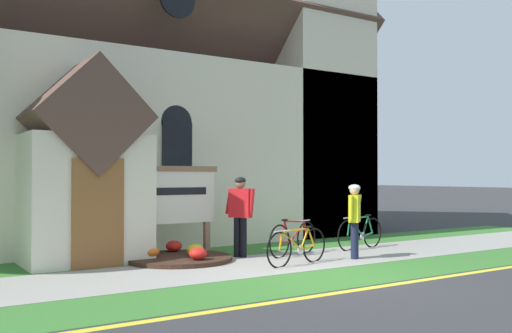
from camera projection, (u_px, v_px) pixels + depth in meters
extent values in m
plane|color=#333335|center=(215.00, 252.00, 13.19)|extent=(140.00, 140.00, 0.00)
cube|color=#99968E|center=(240.00, 266.00, 11.02)|extent=(32.00, 2.37, 0.01)
cube|color=#38722D|center=(303.00, 282.00, 9.36)|extent=(32.00, 1.59, 0.01)
cube|color=#38722D|center=(193.00, 254.00, 12.73)|extent=(24.00, 1.71, 0.01)
cube|color=yellow|center=(341.00, 292.00, 8.57)|extent=(28.00, 0.16, 0.01)
cube|color=beige|center=(108.00, 156.00, 17.66)|extent=(13.31, 9.98, 4.74)
cube|color=brown|center=(109.00, 24.00, 17.72)|extent=(13.81, 10.16, 10.16)
cube|color=beige|center=(311.00, 51.00, 17.58)|extent=(2.85, 2.85, 11.32)
cube|color=beige|center=(86.00, 199.00, 11.48)|extent=(2.40, 1.60, 2.60)
cube|color=brown|center=(86.00, 118.00, 11.51)|extent=(2.40, 1.80, 2.40)
cube|color=brown|center=(98.00, 213.00, 10.79)|extent=(1.00, 0.06, 2.10)
cube|color=black|center=(177.00, 162.00, 13.45)|extent=(0.76, 0.06, 1.90)
cone|color=black|center=(177.00, 122.00, 13.47)|extent=(0.80, 0.06, 0.80)
cube|color=#7F6047|center=(129.00, 244.00, 11.61)|extent=(0.12, 0.12, 0.74)
cube|color=#7F6047|center=(207.00, 238.00, 12.64)|extent=(0.12, 0.12, 0.74)
cube|color=silver|center=(170.00, 198.00, 12.14)|extent=(2.17, 0.13, 1.12)
cube|color=#7F6047|center=(170.00, 169.00, 12.15)|extent=(2.29, 0.17, 0.12)
cube|color=black|center=(171.00, 191.00, 12.10)|extent=(1.74, 0.05, 0.16)
cylinder|color=#382319|center=(179.00, 259.00, 11.70)|extent=(2.19, 2.19, 0.10)
ellipsoid|color=gold|center=(195.00, 250.00, 11.80)|extent=(0.36, 0.36, 0.24)
ellipsoid|color=red|center=(174.00, 246.00, 12.48)|extent=(0.36, 0.36, 0.24)
ellipsoid|color=orange|center=(150.00, 252.00, 11.52)|extent=(0.36, 0.36, 0.24)
ellipsoid|color=red|center=(198.00, 254.00, 11.23)|extent=(0.36, 0.36, 0.24)
torus|color=black|center=(280.00, 242.00, 12.16)|extent=(0.71, 0.27, 0.74)
torus|color=black|center=(306.00, 237.00, 12.98)|extent=(0.71, 0.27, 0.74)
cylinder|color=#A51E19|center=(298.00, 232.00, 12.70)|extent=(0.55, 0.21, 0.45)
cylinder|color=#A51E19|center=(295.00, 221.00, 12.62)|extent=(0.75, 0.28, 0.09)
cylinder|color=#A51E19|center=(288.00, 232.00, 12.40)|extent=(0.26, 0.12, 0.49)
cylinder|color=#A51E19|center=(285.00, 242.00, 12.32)|extent=(0.41, 0.17, 0.09)
cylinder|color=#A51E19|center=(282.00, 231.00, 12.23)|extent=(0.22, 0.10, 0.44)
cylinder|color=#A51E19|center=(305.00, 229.00, 12.95)|extent=(0.12, 0.07, 0.38)
ellipsoid|color=black|center=(285.00, 220.00, 12.31)|extent=(0.25, 0.15, 0.05)
cylinder|color=silver|center=(304.00, 221.00, 12.92)|extent=(0.43, 0.17, 0.03)
cylinder|color=silver|center=(291.00, 242.00, 12.49)|extent=(0.18, 0.08, 0.18)
torus|color=black|center=(314.00, 245.00, 11.63)|extent=(0.70, 0.18, 0.71)
torus|color=black|center=(279.00, 250.00, 10.88)|extent=(0.70, 0.18, 0.71)
cylinder|color=orange|center=(292.00, 241.00, 11.14)|extent=(0.56, 0.15, 0.42)
cylinder|color=orange|center=(296.00, 230.00, 11.23)|extent=(0.77, 0.20, 0.05)
cylinder|color=orange|center=(304.00, 239.00, 11.42)|extent=(0.27, 0.09, 0.43)
cylinder|color=orange|center=(307.00, 247.00, 11.48)|extent=(0.42, 0.12, 0.09)
cylinder|color=orange|center=(311.00, 237.00, 11.57)|extent=(0.22, 0.08, 0.37)
cylinder|color=orange|center=(281.00, 241.00, 10.92)|extent=(0.12, 0.06, 0.35)
ellipsoid|color=black|center=(308.00, 227.00, 11.50)|extent=(0.25, 0.13, 0.05)
cylinder|color=silver|center=(282.00, 231.00, 10.95)|extent=(0.44, 0.12, 0.03)
cylinder|color=silver|center=(301.00, 250.00, 11.33)|extent=(0.18, 0.06, 0.18)
torus|color=black|center=(372.00, 233.00, 14.01)|extent=(0.74, 0.17, 0.75)
torus|color=black|center=(348.00, 236.00, 13.33)|extent=(0.74, 0.17, 0.75)
cylinder|color=#19723F|center=(356.00, 227.00, 13.57)|extent=(0.54, 0.13, 0.48)
cylinder|color=#19723F|center=(359.00, 218.00, 13.65)|extent=(0.73, 0.16, 0.05)
cylinder|color=#19723F|center=(365.00, 226.00, 13.82)|extent=(0.25, 0.08, 0.48)
cylinder|color=#19723F|center=(368.00, 234.00, 13.88)|extent=(0.40, 0.11, 0.09)
cylinder|color=#19723F|center=(370.00, 225.00, 13.95)|extent=(0.21, 0.07, 0.42)
cylinder|color=#19723F|center=(349.00, 227.00, 13.36)|extent=(0.12, 0.06, 0.41)
ellipsoid|color=black|center=(368.00, 215.00, 13.90)|extent=(0.25, 0.12, 0.05)
cylinder|color=silver|center=(350.00, 218.00, 13.39)|extent=(0.44, 0.10, 0.03)
cylinder|color=silver|center=(363.00, 236.00, 13.74)|extent=(0.18, 0.05, 0.18)
cylinder|color=black|center=(237.00, 237.00, 12.28)|extent=(0.15, 0.15, 0.86)
cylinder|color=black|center=(243.00, 238.00, 12.21)|extent=(0.15, 0.15, 0.86)
cube|color=red|center=(240.00, 203.00, 12.26)|extent=(0.43, 0.52, 0.63)
sphere|color=#936B51|center=(240.00, 183.00, 12.26)|extent=(0.22, 0.22, 0.22)
ellipsoid|color=black|center=(240.00, 181.00, 12.26)|extent=(0.36, 0.35, 0.16)
cylinder|color=red|center=(229.00, 201.00, 12.42)|extent=(0.09, 0.25, 0.57)
cylinder|color=red|center=(252.00, 202.00, 12.10)|extent=(0.09, 0.18, 0.57)
cylinder|color=#191E38|center=(354.00, 241.00, 11.96)|extent=(0.15, 0.15, 0.78)
cylinder|color=#191E38|center=(355.00, 240.00, 12.07)|extent=(0.15, 0.15, 0.78)
cube|color=yellow|center=(355.00, 209.00, 12.03)|extent=(0.47, 0.43, 0.57)
sphere|color=tan|center=(354.00, 190.00, 12.03)|extent=(0.20, 0.20, 0.20)
ellipsoid|color=silver|center=(354.00, 188.00, 12.03)|extent=(0.33, 0.33, 0.14)
cylinder|color=yellow|center=(351.00, 208.00, 11.78)|extent=(0.09, 0.11, 0.52)
cylinder|color=yellow|center=(358.00, 207.00, 12.27)|extent=(0.09, 0.17, 0.52)
cylinder|color=#3D2D1E|center=(317.00, 203.00, 19.50)|extent=(0.31, 0.31, 1.66)
cone|color=#23662D|center=(316.00, 92.00, 19.57)|extent=(4.09, 4.09, 6.01)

